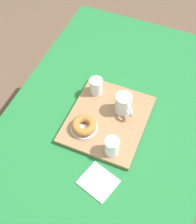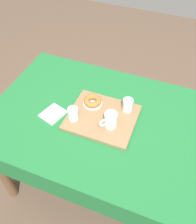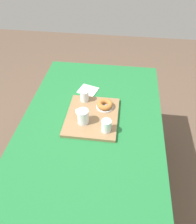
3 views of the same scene
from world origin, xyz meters
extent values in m
plane|color=brown|center=(0.00, 0.00, 0.00)|extent=(6.00, 6.00, 0.00)
cube|color=#1E6B33|center=(0.00, 0.00, 0.72)|extent=(1.40, 0.91, 0.04)
cube|color=#1E6B33|center=(0.00, 0.45, 0.64)|extent=(1.40, 0.01, 0.14)
cube|color=#1E6B33|center=(0.70, 0.00, 0.64)|extent=(0.01, 0.91, 0.14)
cylinder|color=brown|center=(0.61, -0.36, 0.35)|extent=(0.06, 0.06, 0.71)
cylinder|color=brown|center=(0.61, 0.36, 0.35)|extent=(0.06, 0.06, 0.71)
cube|color=olive|center=(-0.03, 0.00, 0.75)|extent=(0.39, 0.33, 0.02)
cylinder|color=white|center=(0.04, -0.05, 0.81)|extent=(0.07, 0.07, 0.10)
cylinder|color=#B27523|center=(0.04, -0.05, 0.80)|extent=(0.06, 0.06, 0.07)
torus|color=white|center=(0.01, -0.08, 0.81)|extent=(0.04, 0.05, 0.05)
cylinder|color=white|center=(0.09, 0.10, 0.80)|extent=(0.06, 0.06, 0.08)
cylinder|color=silver|center=(0.09, 0.10, 0.79)|extent=(0.05, 0.05, 0.05)
cylinder|color=white|center=(-0.17, -0.08, 0.80)|extent=(0.06, 0.06, 0.08)
cylinder|color=silver|center=(-0.17, -0.08, 0.79)|extent=(0.05, 0.05, 0.05)
cylinder|color=silver|center=(-0.12, 0.07, 0.77)|extent=(0.12, 0.12, 0.01)
torus|color=#A3662D|center=(-0.12, 0.07, 0.79)|extent=(0.11, 0.11, 0.04)
cube|color=white|center=(-0.31, -0.07, 0.75)|extent=(0.15, 0.16, 0.01)
camera|label=1|loc=(-0.75, -0.26, 1.89)|focal=49.39mm
camera|label=2|loc=(0.30, -0.88, 1.84)|focal=39.51mm
camera|label=3|loc=(1.01, 0.17, 1.77)|focal=35.69mm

